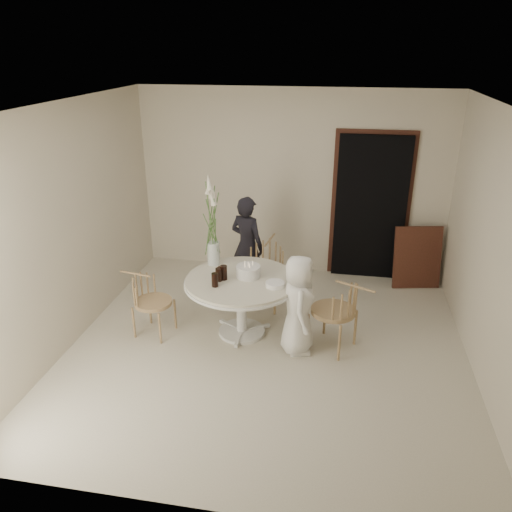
% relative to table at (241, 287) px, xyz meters
% --- Properties ---
extents(ground, '(4.50, 4.50, 0.00)m').
position_rel_table_xyz_m(ground, '(0.35, -0.25, -0.62)').
color(ground, beige).
rests_on(ground, ground).
extents(room_shell, '(4.50, 4.50, 4.50)m').
position_rel_table_xyz_m(room_shell, '(0.35, -0.25, 1.00)').
color(room_shell, silver).
rests_on(room_shell, ground).
extents(doorway, '(1.00, 0.10, 2.10)m').
position_rel_table_xyz_m(doorway, '(1.50, 1.94, 0.43)').
color(doorway, black).
rests_on(doorway, ground).
extents(door_trim, '(1.12, 0.03, 2.22)m').
position_rel_table_xyz_m(door_trim, '(1.50, 1.98, 0.49)').
color(door_trim, '#4F241B').
rests_on(door_trim, ground).
extents(table, '(1.33, 1.33, 0.73)m').
position_rel_table_xyz_m(table, '(0.00, 0.00, 0.00)').
color(table, silver).
rests_on(table, ground).
extents(picture_frame, '(0.70, 0.33, 0.89)m').
position_rel_table_xyz_m(picture_frame, '(2.20, 1.69, -0.17)').
color(picture_frame, '#4F241B').
rests_on(picture_frame, ground).
extents(chair_far, '(0.52, 0.56, 0.87)m').
position_rel_table_xyz_m(chair_far, '(0.17, 0.86, -0.05)').
color(chair_far, tan).
rests_on(chair_far, ground).
extents(chair_right, '(0.64, 0.62, 0.87)m').
position_rel_table_xyz_m(chair_right, '(1.18, -0.16, -0.05)').
color(chair_right, tan).
rests_on(chair_right, ground).
extents(chair_left, '(0.51, 0.48, 0.77)m').
position_rel_table_xyz_m(chair_left, '(-1.14, -0.16, -0.12)').
color(chair_left, tan).
rests_on(chair_left, ground).
extents(girl, '(0.60, 0.51, 1.39)m').
position_rel_table_xyz_m(girl, '(-0.15, 1.11, 0.08)').
color(girl, black).
rests_on(girl, ground).
extents(boy, '(0.47, 0.63, 1.16)m').
position_rel_table_xyz_m(boy, '(0.69, -0.25, -0.03)').
color(boy, white).
rests_on(boy, ground).
extents(birthday_cake, '(0.28, 0.28, 0.19)m').
position_rel_table_xyz_m(birthday_cake, '(0.07, 0.07, 0.18)').
color(birthday_cake, silver).
rests_on(birthday_cake, table).
extents(cola_tumbler_a, '(0.10, 0.10, 0.17)m').
position_rel_table_xyz_m(cola_tumbler_a, '(-0.19, -0.05, 0.20)').
color(cola_tumbler_a, black).
rests_on(cola_tumbler_a, table).
extents(cola_tumbler_b, '(0.08, 0.08, 0.16)m').
position_rel_table_xyz_m(cola_tumbler_b, '(-0.25, -0.24, 0.19)').
color(cola_tumbler_b, black).
rests_on(cola_tumbler_b, table).
extents(cola_tumbler_c, '(0.09, 0.09, 0.16)m').
position_rel_table_xyz_m(cola_tumbler_c, '(-0.24, -0.10, 0.19)').
color(cola_tumbler_c, black).
rests_on(cola_tumbler_c, table).
extents(cola_tumbler_d, '(0.08, 0.08, 0.14)m').
position_rel_table_xyz_m(cola_tumbler_d, '(-0.24, -0.02, 0.18)').
color(cola_tumbler_d, black).
rests_on(cola_tumbler_d, table).
extents(plate_stack, '(0.28, 0.28, 0.05)m').
position_rel_table_xyz_m(plate_stack, '(0.42, -0.13, 0.14)').
color(plate_stack, white).
rests_on(plate_stack, table).
extents(flower_vase, '(0.15, 0.15, 1.13)m').
position_rel_table_xyz_m(flower_vase, '(-0.42, 0.35, 0.58)').
color(flower_vase, silver).
rests_on(flower_vase, table).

